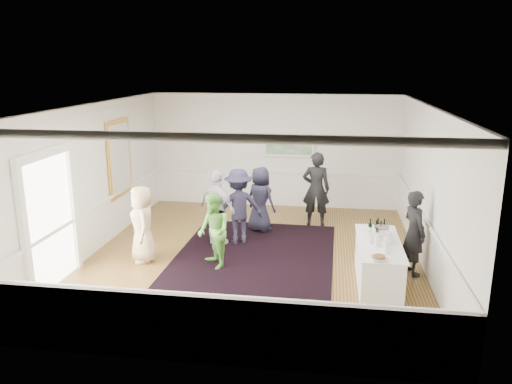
# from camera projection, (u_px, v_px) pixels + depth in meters

# --- Properties ---
(floor) EXTENTS (8.00, 8.00, 0.00)m
(floor) POSITION_uv_depth(u_px,v_px,m) (254.00, 256.00, 10.69)
(floor) COLOR olive
(floor) RESTS_ON ground
(ceiling) EXTENTS (7.00, 8.00, 0.02)m
(ceiling) POSITION_uv_depth(u_px,v_px,m) (254.00, 105.00, 9.88)
(ceiling) COLOR white
(ceiling) RESTS_ON wall_back
(wall_left) EXTENTS (0.02, 8.00, 3.20)m
(wall_left) POSITION_uv_depth(u_px,v_px,m) (94.00, 178.00, 10.77)
(wall_left) COLOR white
(wall_left) RESTS_ON floor
(wall_right) EXTENTS (0.02, 8.00, 3.20)m
(wall_right) POSITION_uv_depth(u_px,v_px,m) (430.00, 190.00, 9.79)
(wall_right) COLOR white
(wall_right) RESTS_ON floor
(wall_back) EXTENTS (7.00, 0.02, 3.20)m
(wall_back) POSITION_uv_depth(u_px,v_px,m) (275.00, 151.00, 14.11)
(wall_back) COLOR white
(wall_back) RESTS_ON floor
(wall_front) EXTENTS (7.00, 0.02, 3.20)m
(wall_front) POSITION_uv_depth(u_px,v_px,m) (208.00, 256.00, 6.45)
(wall_front) COLOR white
(wall_front) RESTS_ON floor
(wainscoting) EXTENTS (7.00, 8.00, 1.00)m
(wainscoting) POSITION_uv_depth(u_px,v_px,m) (254.00, 234.00, 10.56)
(wainscoting) COLOR white
(wainscoting) RESTS_ON floor
(mirror) EXTENTS (0.05, 1.25, 1.85)m
(mirror) POSITION_uv_depth(u_px,v_px,m) (120.00, 158.00, 11.96)
(mirror) COLOR gold
(mirror) RESTS_ON wall_left
(doorway) EXTENTS (0.10, 1.78, 2.56)m
(doorway) POSITION_uv_depth(u_px,v_px,m) (49.00, 212.00, 8.99)
(doorway) COLOR white
(doorway) RESTS_ON wall_left
(landscape_painting) EXTENTS (1.44, 0.06, 0.66)m
(landscape_painting) POSITION_uv_depth(u_px,v_px,m) (289.00, 145.00, 13.96)
(landscape_painting) COLOR white
(landscape_painting) RESTS_ON wall_back
(area_rug) EXTENTS (3.41, 4.43, 0.02)m
(area_rug) POSITION_uv_depth(u_px,v_px,m) (255.00, 255.00, 10.73)
(area_rug) COLOR black
(area_rug) RESTS_ON floor
(serving_table) EXTENTS (0.79, 2.06, 0.83)m
(serving_table) POSITION_uv_depth(u_px,v_px,m) (378.00, 263.00, 9.24)
(serving_table) COLOR white
(serving_table) RESTS_ON floor
(bartender) EXTENTS (0.61, 0.72, 1.67)m
(bartender) POSITION_uv_depth(u_px,v_px,m) (414.00, 233.00, 9.64)
(bartender) COLOR black
(bartender) RESTS_ON floor
(guest_tan) EXTENTS (0.82, 0.94, 1.61)m
(guest_tan) POSITION_uv_depth(u_px,v_px,m) (142.00, 224.00, 10.25)
(guest_tan) COLOR tan
(guest_tan) RESTS_ON floor
(guest_green) EXTENTS (0.90, 0.94, 1.53)m
(guest_green) POSITION_uv_depth(u_px,v_px,m) (214.00, 231.00, 9.95)
(guest_green) COLOR #6ABC4B
(guest_green) RESTS_ON floor
(guest_lilac) EXTENTS (1.08, 0.88, 1.72)m
(guest_lilac) POSITION_uv_depth(u_px,v_px,m) (217.00, 208.00, 11.16)
(guest_lilac) COLOR silver
(guest_lilac) RESTS_ON floor
(guest_dark_a) EXTENTS (1.28, 1.04, 1.73)m
(guest_dark_a) POSITION_uv_depth(u_px,v_px,m) (239.00, 206.00, 11.29)
(guest_dark_a) COLOR #201E33
(guest_dark_a) RESTS_ON floor
(guest_dark_b) EXTENTS (0.69, 0.45, 1.89)m
(guest_dark_b) POSITION_uv_depth(u_px,v_px,m) (316.00, 189.00, 12.51)
(guest_dark_b) COLOR black
(guest_dark_b) RESTS_ON floor
(guest_navy) EXTENTS (0.93, 0.83, 1.60)m
(guest_navy) POSITION_uv_depth(u_px,v_px,m) (260.00, 199.00, 12.12)
(guest_navy) COLOR #201E33
(guest_navy) RESTS_ON floor
(wine_bottles) EXTENTS (0.34, 0.27, 0.31)m
(wine_bottles) POSITION_uv_depth(u_px,v_px,m) (378.00, 226.00, 9.53)
(wine_bottles) COLOR black
(wine_bottles) RESTS_ON serving_table
(juice_pitchers) EXTENTS (0.42, 0.60, 0.24)m
(juice_pitchers) POSITION_uv_depth(u_px,v_px,m) (382.00, 240.00, 8.87)
(juice_pitchers) COLOR #7FB540
(juice_pitchers) RESTS_ON serving_table
(ice_bucket) EXTENTS (0.26, 0.26, 0.25)m
(ice_bucket) POSITION_uv_depth(u_px,v_px,m) (382.00, 233.00, 9.27)
(ice_bucket) COLOR silver
(ice_bucket) RESTS_ON serving_table
(nut_bowl) EXTENTS (0.28, 0.28, 0.08)m
(nut_bowl) POSITION_uv_depth(u_px,v_px,m) (379.00, 258.00, 8.30)
(nut_bowl) COLOR white
(nut_bowl) RESTS_ON serving_table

